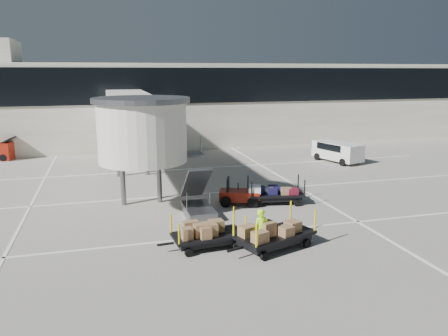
{
  "coord_description": "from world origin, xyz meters",
  "views": [
    {
      "loc": [
        -5.83,
        -15.95,
        7.28
      ],
      "look_at": [
        0.5,
        6.95,
        2.0
      ],
      "focal_mm": 35.0,
      "sensor_mm": 36.0,
      "label": 1
    }
  ],
  "objects_px": {
    "suitcase_cart": "(276,194)",
    "box_cart_near": "(275,235)",
    "baggage_tug": "(241,195)",
    "box_cart_far": "(210,234)",
    "minivan": "(336,150)",
    "ground_worker": "(261,231)"
  },
  "relations": [
    {
      "from": "box_cart_far",
      "to": "minivan",
      "type": "xyz_separation_m",
      "value": [
        14.21,
        14.6,
        0.39
      ]
    },
    {
      "from": "box_cart_near",
      "to": "minivan",
      "type": "bearing_deg",
      "value": 33.81
    },
    {
      "from": "box_cart_near",
      "to": "baggage_tug",
      "type": "bearing_deg",
      "value": 66.19
    },
    {
      "from": "baggage_tug",
      "to": "box_cart_far",
      "type": "distance_m",
      "value": 6.26
    },
    {
      "from": "suitcase_cart",
      "to": "baggage_tug",
      "type": "bearing_deg",
      "value": -179.51
    },
    {
      "from": "box_cart_near",
      "to": "minivan",
      "type": "distance_m",
      "value": 19.35
    },
    {
      "from": "suitcase_cart",
      "to": "box_cart_far",
      "type": "xyz_separation_m",
      "value": [
        -5.06,
        -5.11,
        0.06
      ]
    },
    {
      "from": "suitcase_cart",
      "to": "box_cart_far",
      "type": "bearing_deg",
      "value": -124.39
    },
    {
      "from": "baggage_tug",
      "to": "minivan",
      "type": "height_order",
      "value": "minivan"
    },
    {
      "from": "baggage_tug",
      "to": "ground_worker",
      "type": "xyz_separation_m",
      "value": [
        -1.18,
        -6.49,
        0.37
      ]
    },
    {
      "from": "suitcase_cart",
      "to": "box_cart_near",
      "type": "height_order",
      "value": "box_cart_near"
    },
    {
      "from": "ground_worker",
      "to": "minivan",
      "type": "distance_m",
      "value": 19.9
    },
    {
      "from": "suitcase_cart",
      "to": "box_cart_far",
      "type": "relative_size",
      "value": 1.04
    },
    {
      "from": "suitcase_cart",
      "to": "box_cart_far",
      "type": "height_order",
      "value": "suitcase_cart"
    },
    {
      "from": "suitcase_cart",
      "to": "ground_worker",
      "type": "xyz_separation_m",
      "value": [
        -3.14,
        -6.15,
        0.4
      ]
    },
    {
      "from": "box_cart_far",
      "to": "minivan",
      "type": "distance_m",
      "value": 20.38
    },
    {
      "from": "baggage_tug",
      "to": "ground_worker",
      "type": "bearing_deg",
      "value": -80.67
    },
    {
      "from": "suitcase_cart",
      "to": "minivan",
      "type": "xyz_separation_m",
      "value": [
        9.16,
        9.5,
        0.45
      ]
    },
    {
      "from": "minivan",
      "to": "box_cart_near",
      "type": "bearing_deg",
      "value": -143.77
    },
    {
      "from": "baggage_tug",
      "to": "box_cart_near",
      "type": "relative_size",
      "value": 0.6
    },
    {
      "from": "minivan",
      "to": "ground_worker",
      "type": "bearing_deg",
      "value": -145.02
    },
    {
      "from": "suitcase_cart",
      "to": "box_cart_near",
      "type": "distance_m",
      "value": 6.46
    }
  ]
}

